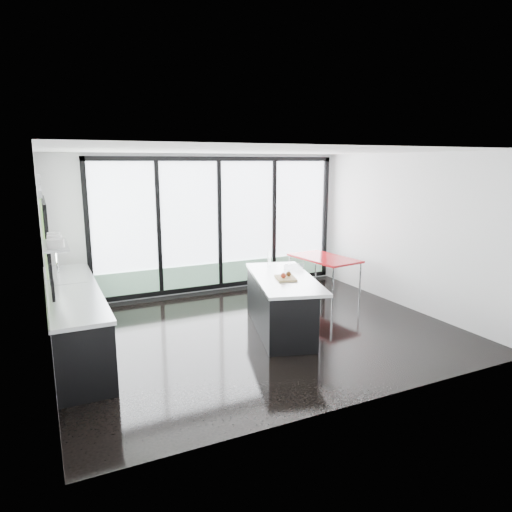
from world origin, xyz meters
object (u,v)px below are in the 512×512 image
island (279,303)px  bar_stool_far (290,293)px  bar_stool_near (297,301)px  red_table (324,276)px

island → bar_stool_far: 0.97m
bar_stool_near → island: bearing=-149.7°
bar_stool_far → red_table: red_table is taller
bar_stool_near → bar_stool_far: bearing=80.2°
bar_stool_near → red_table: size_ratio=0.52×
bar_stool_far → bar_stool_near: bearing=-123.4°
island → bar_stool_near: island is taller
red_table → bar_stool_far: bearing=-150.8°
island → red_table: (1.77, 1.37, -0.06)m
island → red_table: bearing=37.9°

